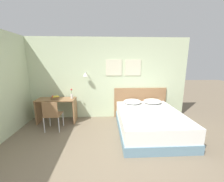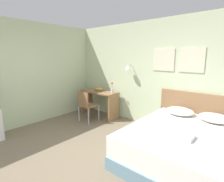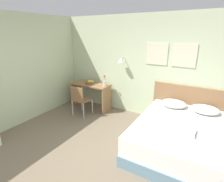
{
  "view_description": "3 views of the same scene",
  "coord_description": "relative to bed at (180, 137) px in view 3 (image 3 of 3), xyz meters",
  "views": [
    {
      "loc": [
        0.07,
        -1.92,
        1.89
      ],
      "look_at": [
        0.25,
        1.79,
        1.09
      ],
      "focal_mm": 22.0,
      "sensor_mm": 36.0,
      "label": 1
    },
    {
      "loc": [
        2.14,
        -1.36,
        1.77
      ],
      "look_at": [
        -0.4,
        1.61,
        1.0
      ],
      "focal_mm": 28.0,
      "sensor_mm": 36.0,
      "label": 2
    },
    {
      "loc": [
        1.6,
        -1.67,
        2.19
      ],
      "look_at": [
        -0.17,
        1.32,
        1.03
      ],
      "focal_mm": 28.0,
      "sensor_mm": 36.0,
      "label": 3
    }
  ],
  "objects": [
    {
      "name": "headboard",
      "position": [
        -0.0,
        1.07,
        0.23
      ],
      "size": [
        1.77,
        0.06,
        1.02
      ],
      "color": "#8E6642",
      "rests_on": "ground_plane"
    },
    {
      "name": "wall_back",
      "position": [
        -1.25,
        1.13,
        1.05
      ],
      "size": [
        5.59,
        0.31,
        2.65
      ],
      "color": "beige",
      "rests_on": "ground_plane"
    },
    {
      "name": "fruit_bowl",
      "position": [
        -2.75,
        0.75,
        0.52
      ],
      "size": [
        0.27,
        0.24,
        0.11
      ],
      "color": "brown",
      "rests_on": "desk"
    },
    {
      "name": "pillow_right",
      "position": [
        0.33,
        0.75,
        0.36
      ],
      "size": [
        0.57,
        0.48,
        0.14
      ],
      "color": "white",
      "rests_on": "bed"
    },
    {
      "name": "desk_chair",
      "position": [
        -2.65,
        0.17,
        0.22
      ],
      "size": [
        0.43,
        0.43,
        0.85
      ],
      "color": "#8E6642",
      "rests_on": "ground_plane"
    },
    {
      "name": "bed",
      "position": [
        0.0,
        0.0,
        0.0
      ],
      "size": [
        1.65,
        2.08,
        0.57
      ],
      "color": "#66899E",
      "rests_on": "ground_plane"
    },
    {
      "name": "ground_plane",
      "position": [
        -1.25,
        -1.51,
        -0.28
      ],
      "size": [
        24.0,
        24.0,
        0.0
      ],
      "primitive_type": "plane",
      "color": "#756651"
    },
    {
      "name": "desk",
      "position": [
        -2.72,
        0.76,
        0.24
      ],
      "size": [
        1.16,
        0.49,
        0.76
      ],
      "color": "#8E6642",
      "rests_on": "ground_plane"
    },
    {
      "name": "flower_vase",
      "position": [
        -2.24,
        0.79,
        0.59
      ],
      "size": [
        0.08,
        0.08,
        0.31
      ],
      "color": "silver",
      "rests_on": "desk"
    },
    {
      "name": "folded_towel_near_foot",
      "position": [
        0.11,
        -0.31,
        0.32
      ],
      "size": [
        0.29,
        0.26,
        0.06
      ],
      "color": "white",
      "rests_on": "bed"
    },
    {
      "name": "pillow_left",
      "position": [
        -0.33,
        0.75,
        0.36
      ],
      "size": [
        0.57,
        0.48,
        0.14
      ],
      "color": "white",
      "rests_on": "bed"
    }
  ]
}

